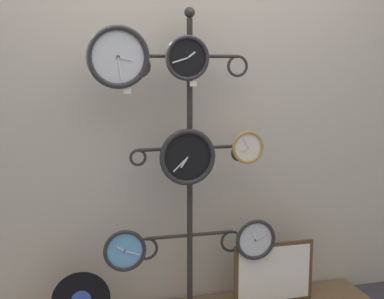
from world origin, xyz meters
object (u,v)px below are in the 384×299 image
(clock_middle_center, at_px, (187,157))
(clock_bottom_left, at_px, (125,251))
(display_stand, at_px, (190,221))
(clock_top_center, at_px, (187,58))
(clock_top_left, at_px, (118,57))
(clock_middle_right, at_px, (247,147))
(picture_frame, at_px, (274,273))
(clock_bottom_right, at_px, (255,240))

(clock_middle_center, bearing_deg, clock_bottom_left, -177.92)
(display_stand, bearing_deg, clock_top_center, -114.07)
(clock_middle_center, bearing_deg, clock_top_left, 179.06)
(display_stand, xyz_separation_m, clock_top_center, (-0.03, -0.08, 0.93))
(clock_middle_center, distance_m, clock_middle_right, 0.36)
(clock_top_center, xyz_separation_m, clock_bottom_left, (-0.36, -0.03, -1.03))
(picture_frame, bearing_deg, clock_middle_right, 173.57)
(clock_top_left, relative_size, clock_middle_right, 1.73)
(clock_middle_right, bearing_deg, clock_middle_center, -175.99)
(clock_bottom_right, height_order, picture_frame, clock_bottom_right)
(clock_top_left, bearing_deg, clock_top_center, 1.98)
(clock_top_center, bearing_deg, clock_middle_center, -101.52)
(clock_top_left, height_order, clock_middle_right, clock_top_left)
(clock_top_center, distance_m, clock_middle_right, 0.61)
(display_stand, height_order, clock_bottom_right, display_stand)
(clock_middle_center, relative_size, clock_bottom_right, 1.30)
(display_stand, xyz_separation_m, clock_top_left, (-0.40, -0.09, 0.93))
(display_stand, height_order, clock_bottom_left, display_stand)
(clock_top_left, bearing_deg, picture_frame, -0.02)
(picture_frame, bearing_deg, clock_top_left, 179.98)
(picture_frame, bearing_deg, display_stand, 169.73)
(clock_middle_center, bearing_deg, picture_frame, 0.61)
(clock_bottom_left, bearing_deg, clock_top_center, 5.04)
(clock_bottom_left, xyz_separation_m, picture_frame, (0.89, 0.02, -0.23))
(clock_top_left, height_order, picture_frame, clock_top_left)
(display_stand, xyz_separation_m, clock_middle_right, (0.32, -0.07, 0.43))
(display_stand, bearing_deg, clock_middle_center, -111.74)
(clock_top_center, distance_m, clock_bottom_left, 1.09)
(clock_top_left, bearing_deg, clock_middle_right, 1.51)
(clock_bottom_right, distance_m, picture_frame, 0.26)
(clock_middle_center, bearing_deg, clock_top_center, 78.48)
(clock_middle_center, relative_size, clock_middle_right, 1.66)
(clock_middle_right, height_order, picture_frame, clock_middle_right)
(clock_top_left, xyz_separation_m, clock_middle_center, (0.37, -0.01, -0.54))
(clock_bottom_left, height_order, clock_bottom_right, clock_bottom_left)
(display_stand, relative_size, clock_top_center, 7.31)
(display_stand, bearing_deg, clock_bottom_left, -164.66)
(clock_top_left, relative_size, clock_bottom_right, 1.35)
(clock_bottom_right, bearing_deg, clock_top_left, 178.80)
(clock_middle_center, bearing_deg, display_stand, 68.26)
(clock_top_center, distance_m, clock_bottom_right, 1.11)
(display_stand, distance_m, picture_frame, 0.60)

